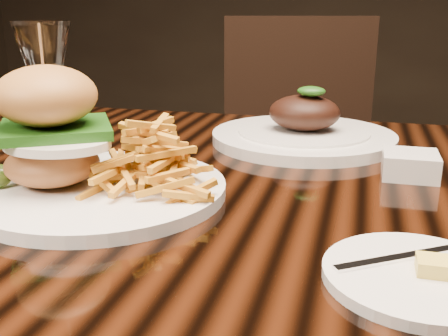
% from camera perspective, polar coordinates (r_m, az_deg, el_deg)
% --- Properties ---
extents(dining_table, '(1.60, 0.90, 0.75)m').
position_cam_1_polar(dining_table, '(0.72, 2.37, -7.36)').
color(dining_table, black).
rests_on(dining_table, ground).
extents(burger_plate, '(0.31, 0.31, 0.21)m').
position_cam_1_polar(burger_plate, '(0.65, -13.87, 1.66)').
color(burger_plate, white).
rests_on(burger_plate, dining_table).
extents(side_saucer, '(0.16, 0.16, 0.02)m').
position_cam_1_polar(side_saucer, '(0.48, 20.39, -10.94)').
color(side_saucer, white).
rests_on(side_saucer, dining_table).
extents(ramekin, '(0.09, 0.09, 0.03)m').
position_cam_1_polar(ramekin, '(0.76, 19.59, 0.33)').
color(ramekin, white).
rests_on(ramekin, dining_table).
extents(wine_glass, '(0.08, 0.08, 0.21)m').
position_cam_1_polar(wine_glass, '(0.74, -18.93, 10.69)').
color(wine_glass, white).
rests_on(wine_glass, dining_table).
extents(far_dish, '(0.31, 0.31, 0.10)m').
position_cam_1_polar(far_dish, '(0.91, 8.65, 3.91)').
color(far_dish, white).
rests_on(far_dish, dining_table).
extents(chair_far, '(0.55, 0.55, 0.95)m').
position_cam_1_polar(chair_far, '(1.60, 8.12, 1.12)').
color(chair_far, black).
rests_on(chair_far, ground).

